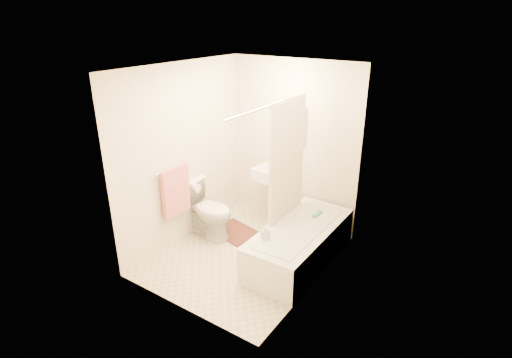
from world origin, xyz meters
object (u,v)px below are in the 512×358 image
Objects in this scene: toilet at (207,210)px; bath_mat at (235,232)px; bathtub at (300,244)px; soap_bottle at (266,233)px; sink at (273,194)px.

toilet is 1.25× the size of bath_mat.
soap_bottle is (-0.21, -0.48, 0.33)m from bathtub.
bathtub is 2.59× the size of bath_mat.
bath_mat is at bearing 147.07° from soap_bottle.
bathtub is at bearing -80.11° from toilet.
toilet is at bearing -137.65° from bath_mat.
sink is 0.57× the size of bathtub.
sink is 1.27m from soap_bottle.
bath_mat is (0.28, 0.26, -0.39)m from toilet.
bathtub is 0.61m from soap_bottle.
sink is 1.06m from bathtub.
sink is 5.35× the size of soap_bottle.
toilet is 0.48× the size of bathtub.
sink is at bearing -32.35° from toilet.
soap_bottle is (1.17, -0.32, 0.17)m from toilet.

